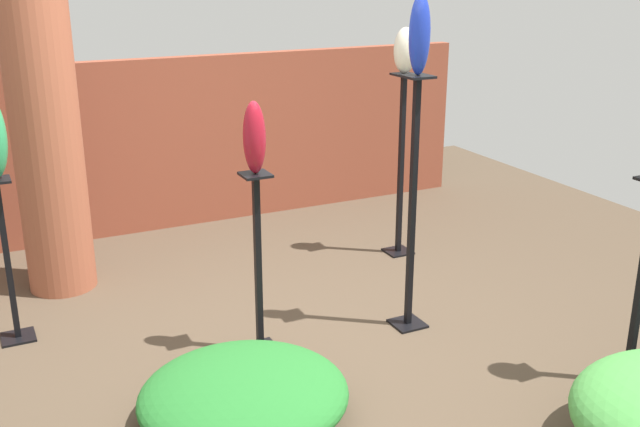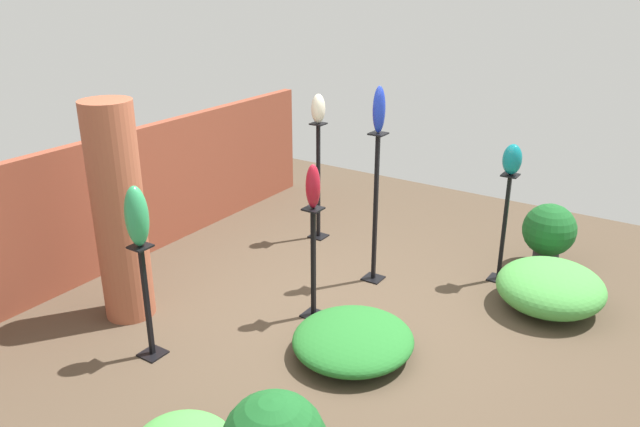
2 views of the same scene
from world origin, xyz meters
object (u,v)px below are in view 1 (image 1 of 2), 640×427
(pedestal_jade, at_px, (9,269))
(pedestal_cobalt, at_px, (412,216))
(art_vase_ivory, at_px, (405,50))
(pedestal_ruby, at_px, (258,273))
(art_vase_cobalt, at_px, (420,35))
(pedestal_teal, at_px, (639,293))
(pedestal_ivory, at_px, (401,173))
(brick_pillar, at_px, (48,147))
(art_vase_ruby, at_px, (254,138))

(pedestal_jade, bearing_deg, pedestal_cobalt, -21.73)
(pedestal_jade, bearing_deg, art_vase_ivory, 4.03)
(pedestal_cobalt, height_order, pedestal_ruby, pedestal_cobalt)
(pedestal_jade, xyz_separation_m, art_vase_cobalt, (2.27, -0.90, 1.36))
(pedestal_teal, distance_m, art_vase_ivory, 2.47)
(pedestal_ivory, distance_m, pedestal_ruby, 1.88)
(pedestal_ivory, height_order, pedestal_teal, pedestal_ivory)
(pedestal_cobalt, bearing_deg, pedestal_teal, -57.02)
(brick_pillar, xyz_separation_m, pedestal_jade, (-0.37, -0.70, -0.56))
(art_vase_ruby, bearing_deg, brick_pillar, 121.78)
(brick_pillar, height_order, pedestal_ivory, brick_pillar)
(pedestal_cobalt, xyz_separation_m, pedestal_ruby, (-0.97, 0.11, -0.24))
(pedestal_teal, xyz_separation_m, art_vase_cobalt, (-0.73, 1.12, 1.29))
(art_vase_ivory, xyz_separation_m, art_vase_ruby, (-1.58, -1.00, -0.29))
(art_vase_ivory, bearing_deg, pedestal_jade, -175.97)
(pedestal_jade, xyz_separation_m, art_vase_ivory, (2.88, 0.20, 1.13))
(pedestal_teal, bearing_deg, pedestal_ivory, 92.97)
(art_vase_cobalt, bearing_deg, pedestal_ivory, 61.14)
(pedestal_ruby, relative_size, art_vase_cobalt, 2.40)
(pedestal_ivory, distance_m, pedestal_cobalt, 1.27)
(art_vase_ivory, distance_m, art_vase_cobalt, 1.28)
(pedestal_jade, xyz_separation_m, pedestal_teal, (2.99, -2.02, 0.07))
(art_vase_ivory, height_order, art_vase_cobalt, art_vase_cobalt)
(brick_pillar, distance_m, pedestal_teal, 3.81)
(brick_pillar, relative_size, pedestal_ruby, 1.87)
(pedestal_teal, relative_size, pedestal_cobalt, 0.74)
(pedestal_teal, bearing_deg, brick_pillar, 133.93)
(brick_pillar, height_order, pedestal_teal, brick_pillar)
(pedestal_ivory, height_order, art_vase_cobalt, art_vase_cobalt)
(brick_pillar, height_order, pedestal_cobalt, brick_pillar)
(pedestal_teal, bearing_deg, art_vase_ivory, 92.97)
(pedestal_teal, height_order, art_vase_ruby, art_vase_ruby)
(pedestal_cobalt, bearing_deg, pedestal_jade, 158.27)
(pedestal_teal, distance_m, art_vase_ruby, 2.23)
(pedestal_jade, relative_size, art_vase_ruby, 2.53)
(pedestal_jade, xyz_separation_m, pedestal_ruby, (1.30, -0.79, 0.04))
(art_vase_ivory, bearing_deg, pedestal_teal, -87.03)
(pedestal_jade, height_order, pedestal_teal, pedestal_teal)
(pedestal_cobalt, bearing_deg, art_vase_cobalt, 0.00)
(brick_pillar, height_order, pedestal_jade, brick_pillar)
(brick_pillar, xyz_separation_m, art_vase_ruby, (0.92, -1.49, 0.28))
(pedestal_ruby, distance_m, art_vase_cobalt, 1.64)
(pedestal_ruby, bearing_deg, pedestal_jade, 148.56)
(brick_pillar, bearing_deg, pedestal_jade, -118.08)
(pedestal_cobalt, bearing_deg, art_vase_ruby, 173.47)
(brick_pillar, height_order, art_vase_ruby, brick_pillar)
(pedestal_jade, distance_m, pedestal_teal, 3.61)
(brick_pillar, xyz_separation_m, pedestal_ruby, (0.92, -1.49, -0.53))
(pedestal_ruby, height_order, art_vase_ruby, art_vase_ruby)
(pedestal_jade, relative_size, art_vase_cobalt, 2.24)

